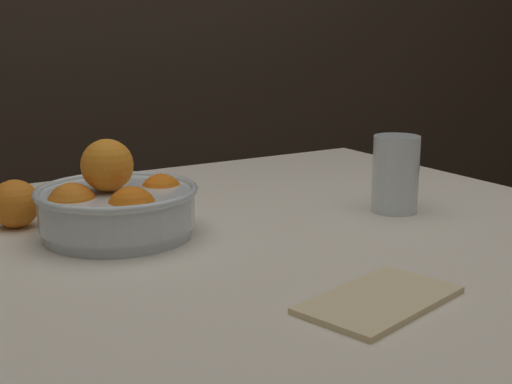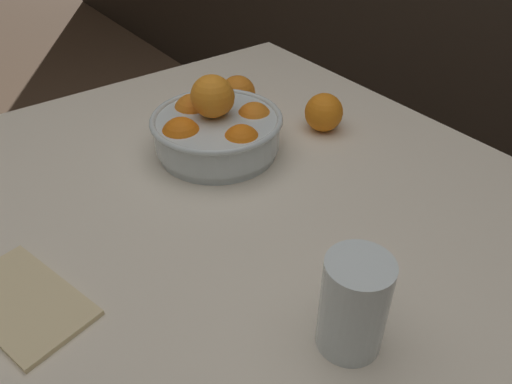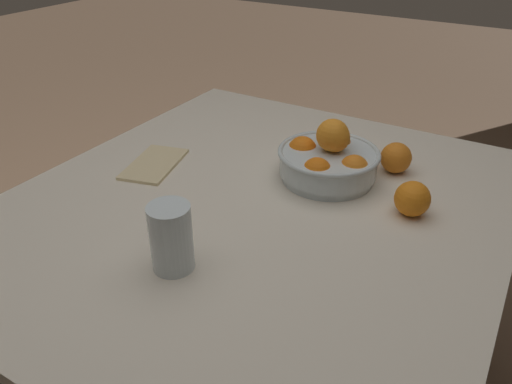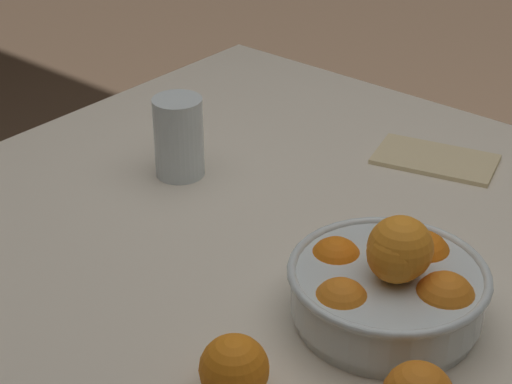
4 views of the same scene
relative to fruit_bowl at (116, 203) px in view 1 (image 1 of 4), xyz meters
name	(u,v)px [view 1 (image 1 of 4)]	position (x,y,z in m)	size (l,w,h in m)	color
dining_table	(254,272)	(0.20, -0.10, -0.12)	(1.26, 1.13, 0.74)	beige
fruit_bowl	(116,203)	(0.00, 0.00, 0.00)	(0.26, 0.26, 0.16)	silver
juice_glass	(395,178)	(0.49, -0.11, 0.01)	(0.08, 0.08, 0.14)	#F4A314
orange_loose_near_bowl	(15,204)	(-0.13, 0.14, -0.02)	(0.08, 0.08, 0.08)	orange
orange_loose_front	(102,181)	(0.06, 0.23, -0.01)	(0.08, 0.08, 0.08)	orange
napkin	(379,300)	(0.17, -0.44, -0.05)	(0.21, 0.12, 0.01)	beige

